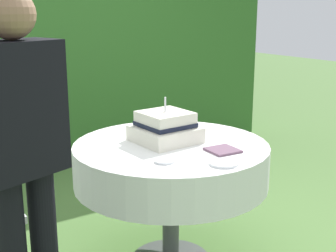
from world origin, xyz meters
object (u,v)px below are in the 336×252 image
Objects in this scene: cake_table at (171,164)px; serving_plate_far at (224,163)px; napkin_stack at (223,150)px; wedding_cake at (165,128)px; standing_person at (21,156)px; serving_plate_near at (165,161)px.

cake_table is 7.68× the size of serving_plate_far.
serving_plate_far is 0.93× the size of napkin_stack.
cake_table is 0.34m from napkin_stack.
wedding_cake reaches higher than cake_table.
standing_person reaches higher than cake_table.
standing_person reaches higher than wedding_cake.
wedding_cake is at bearing 91.76° from serving_plate_far.
wedding_cake reaches higher than napkin_stack.
serving_plate_far is at bearing -88.24° from wedding_cake.
napkin_stack is at bearing -0.05° from standing_person.
napkin_stack is at bearing -3.64° from serving_plate_near.
standing_person reaches higher than serving_plate_far.
wedding_cake reaches higher than serving_plate_near.
serving_plate_near is at bearing -129.44° from cake_table.
napkin_stack is 1.10m from standing_person.
wedding_cake reaches higher than serving_plate_far.
serving_plate_far is (0.02, -0.51, -0.08)m from wedding_cake.
serving_plate_far is (0.23, -0.20, 0.00)m from serving_plate_near.
cake_table is 10.67× the size of serving_plate_near.
serving_plate_near and serving_plate_far have the same top height.
standing_person is (-0.95, 0.17, 0.16)m from serving_plate_far.
cake_table is 3.18× the size of wedding_cake.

